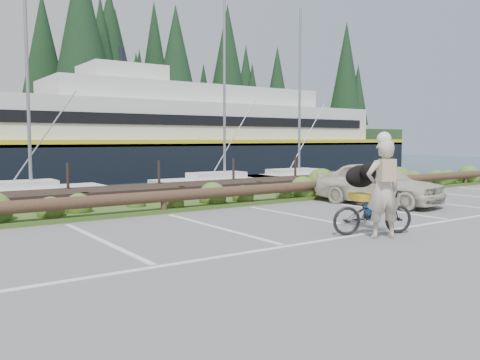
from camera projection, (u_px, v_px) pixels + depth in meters
ground at (274, 243)px, 9.57m from camera, size 72.00×72.00×0.00m
vegetation_strip at (152, 209)px, 13.89m from camera, size 34.00×1.60×0.10m
log_rail at (164, 213)px, 13.32m from camera, size 32.00×0.30×0.60m
bicycle at (373, 212)px, 10.38m from camera, size 1.84×1.22×0.91m
cyclist at (383, 189)px, 9.94m from camera, size 0.83×0.69×1.93m
dog at (361, 176)px, 10.86m from camera, size 0.70×0.93×0.49m
parked_car at (378, 183)px, 15.02m from camera, size 2.19×4.00×1.29m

